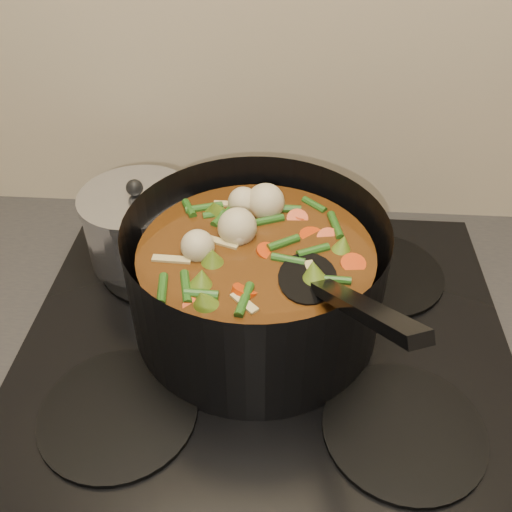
{
  "coord_description": "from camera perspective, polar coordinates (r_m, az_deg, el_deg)",
  "views": [
    {
      "loc": [
        0.02,
        1.43,
        1.48
      ],
      "look_at": [
        -0.01,
        1.96,
        1.04
      ],
      "focal_mm": 40.0,
      "sensor_mm": 36.0,
      "label": 1
    }
  ],
  "objects": [
    {
      "name": "counter",
      "position": [
        1.14,
        0.69,
        -24.15
      ],
      "size": [
        2.64,
        0.64,
        0.91
      ],
      "color": "brown",
      "rests_on": "ground"
    },
    {
      "name": "stockpot",
      "position": [
        0.71,
        0.04,
        -2.34
      ],
      "size": [
        0.37,
        0.42,
        0.23
      ],
      "rotation": [
        0.0,
        0.0,
        0.18
      ],
      "color": "black",
      "rests_on": "stovetop"
    },
    {
      "name": "stovetop",
      "position": [
        0.75,
        0.97,
        -8.44
      ],
      "size": [
        0.62,
        0.54,
        0.03
      ],
      "color": "black",
      "rests_on": "counter"
    },
    {
      "name": "saucepan",
      "position": [
        0.85,
        -11.46,
        2.93
      ],
      "size": [
        0.16,
        0.16,
        0.13
      ],
      "rotation": [
        0.0,
        0.0,
        -0.05
      ],
      "color": "silver",
      "rests_on": "stovetop"
    }
  ]
}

